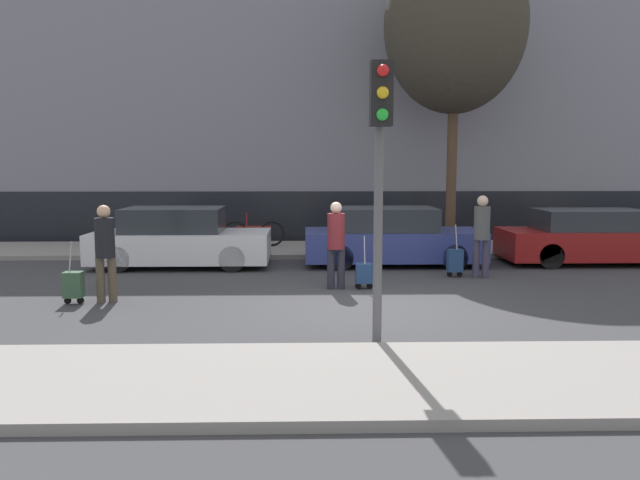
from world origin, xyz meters
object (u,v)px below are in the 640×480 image
Objects in this scene: pedestrian_left at (105,247)px; trolley_center at (364,273)px; parked_car_2 at (594,238)px; trolley_right at (455,261)px; pedestrian_center at (336,240)px; trolley_left at (73,285)px; traffic_light at (380,147)px; parked_bicycle at (253,233)px; bare_tree_near_crossing at (455,26)px; pedestrian_right at (482,231)px; parked_car_0 at (179,239)px; parked_car_1 at (391,238)px.

trolley_center is at bearing -1.44° from pedestrian_left.
trolley_right is at bearing -155.35° from parked_car_2.
pedestrian_center reaches higher than trolley_right.
trolley_left is 0.30× the size of traffic_light.
parked_bicycle is 7.93m from bare_tree_near_crossing.
pedestrian_right reaches higher than trolley_center.
pedestrian_right is at bearing -7.67° from trolley_right.
pedestrian_left is at bearing -139.95° from bare_tree_near_crossing.
bare_tree_near_crossing reaches higher than parked_car_0.
trolley_right is at bearing 66.51° from traffic_light.
bare_tree_near_crossing is at bearing 19.31° from parked_car_0.
parked_car_1 is 3.73× the size of trolley_right.
parked_car_2 reaches higher than trolley_left.
bare_tree_near_crossing reaches higher than traffic_light.
parked_car_0 is at bearing 145.74° from trolley_center.
parked_car_2 is at bearing 27.08° from trolley_center.
bare_tree_near_crossing reaches higher than parked_car_2.
pedestrian_left is at bearing -97.53° from parked_car_0.
pedestrian_left is (-5.61, -4.08, 0.33)m from parked_car_1.
parked_car_1 is 2.48× the size of pedestrian_left.
trolley_right is at bearing -153.66° from pedestrian_center.
pedestrian_right is (6.80, -1.63, 0.35)m from parked_car_0.
parked_car_0 reaches higher than parked_car_1.
pedestrian_left is at bearing -144.00° from parked_car_1.
parked_bicycle is (-2.62, 5.63, 0.18)m from trolley_center.
bare_tree_near_crossing is (3.47, 5.30, 5.18)m from pedestrian_center.
trolley_center is 4.62m from traffic_light.
parked_car_0 reaches higher than trolley_right.
traffic_light reaches higher than parked_car_1.
pedestrian_left is at bearing 14.46° from trolley_left.
parked_car_2 is at bearing 20.90° from trolley_left.
pedestrian_center reaches higher than trolley_center.
bare_tree_near_crossing is at bearing 25.66° from pedestrian_left.
trolley_right is (-3.88, -1.78, -0.27)m from parked_car_2.
pedestrian_right reaches higher than pedestrian_center.
pedestrian_right is at bearing -93.90° from bare_tree_near_crossing.
pedestrian_right reaches higher than trolley_right.
bare_tree_near_crossing is at bearing 143.57° from parked_car_2.
pedestrian_center is (3.60, -2.82, 0.31)m from parked_car_0.
parked_car_1 reaches higher than trolley_center.
trolley_center is at bearing -152.92° from parked_car_2.
pedestrian_left is at bearing -158.79° from parked_car_2.
trolley_left is 4.85m from pedestrian_center.
pedestrian_center is at bearing 14.69° from trolley_left.
bare_tree_near_crossing is at bearing 61.16° from trolley_center.
trolley_center is 2.99m from pedestrian_right.
bare_tree_near_crossing is (-3.05, 2.25, 5.51)m from parked_car_2.
parked_car_2 is at bearing 0.58° from parked_car_1.
traffic_light is at bearing -29.01° from trolley_left.
pedestrian_left reaches higher than parked_car_2.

